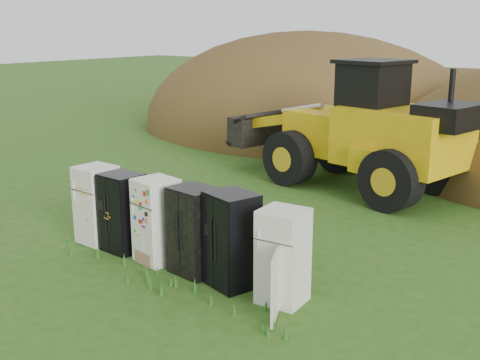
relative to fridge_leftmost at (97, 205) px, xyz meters
The scene contains 10 objects.
ground 2.56m from the fridge_leftmost, ahead, with size 120.00×120.00×0.00m, color #274E14.
fridge_leftmost is the anchor object (origin of this frame).
fridge_black_side 0.76m from the fridge_leftmost, ahead, with size 0.86×0.68×1.65m, color black, non-canonical shape.
fridge_sticker 1.81m from the fridge_leftmost, ahead, with size 0.76×0.70×1.70m, color white, non-canonical shape.
fridge_dark_mid 2.78m from the fridge_leftmost, ahead, with size 0.86×0.70×1.68m, color black, non-canonical shape.
fridge_black_right 3.69m from the fridge_leftmost, ahead, with size 0.87×0.73×1.74m, color black, non-canonical shape.
fridge_open_door 4.80m from the fridge_leftmost, ahead, with size 0.75×0.69×1.65m, color white, non-canonical shape.
wheel_loader 7.92m from the fridge_leftmost, 76.10° to the left, with size 7.63×3.09×3.69m, color gold, non-canonical shape.
dirt_mound_left 15.30m from the fridge_leftmost, 104.23° to the left, with size 16.04×12.03×8.74m, color #4E3819.
dirt_mound_back 19.06m from the fridge_leftmost, 81.86° to the left, with size 15.45×10.30×5.57m, color #4E3819.
Camera 1 is at (7.55, -8.03, 4.62)m, focal length 45.00 mm.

